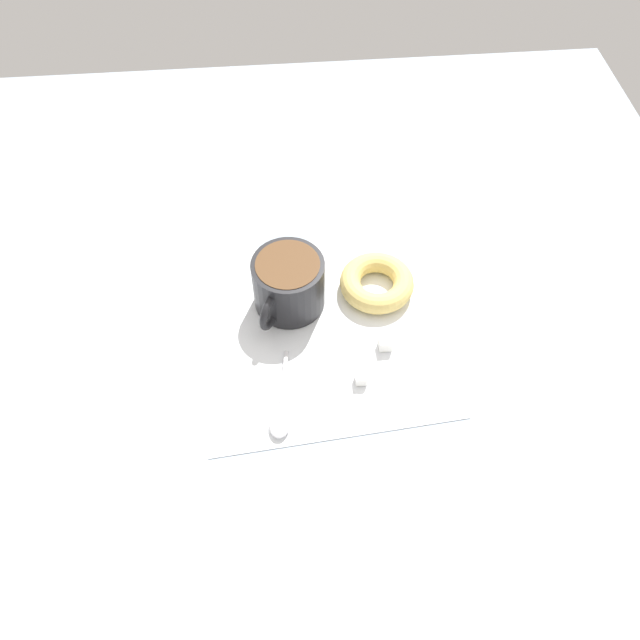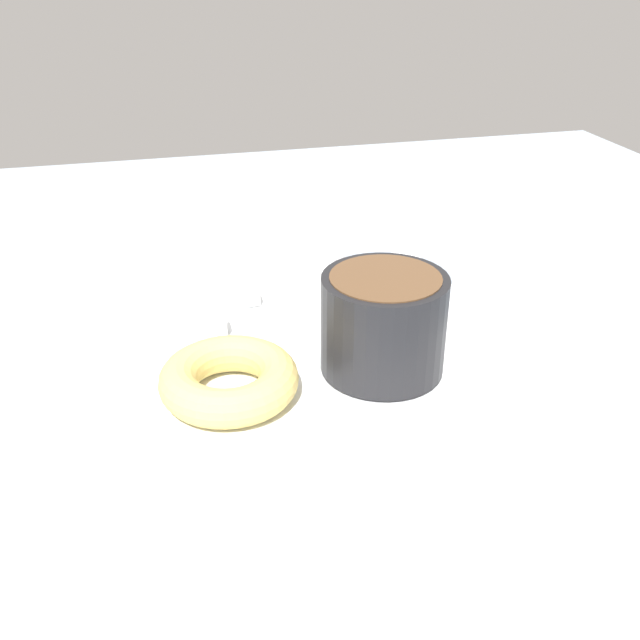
% 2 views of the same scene
% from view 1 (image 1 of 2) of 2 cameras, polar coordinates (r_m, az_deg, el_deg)
% --- Properties ---
extents(ground_plane, '(1.20, 1.20, 0.02)m').
position_cam_1_polar(ground_plane, '(0.82, -1.09, -1.06)').
color(ground_plane, '#99A8B7').
extents(napkin, '(0.33, 0.33, 0.00)m').
position_cam_1_polar(napkin, '(0.81, -0.00, -0.88)').
color(napkin, white).
rests_on(napkin, ground_plane).
extents(coffee_cup, '(0.09, 0.12, 0.08)m').
position_cam_1_polar(coffee_cup, '(0.80, -2.93, 3.37)').
color(coffee_cup, black).
rests_on(coffee_cup, napkin).
extents(donut, '(0.10, 0.10, 0.03)m').
position_cam_1_polar(donut, '(0.84, 5.22, 3.42)').
color(donut, '#E5C66B').
rests_on(donut, napkin).
extents(spoon, '(0.03, 0.12, 0.01)m').
position_cam_1_polar(spoon, '(0.74, -3.61, -8.48)').
color(spoon, silver).
rests_on(spoon, napkin).
extents(sugar_cube, '(0.02, 0.02, 0.02)m').
position_cam_1_polar(sugar_cube, '(0.79, 6.01, -2.12)').
color(sugar_cube, white).
rests_on(sugar_cube, napkin).
extents(sugar_cube_extra, '(0.01, 0.01, 0.01)m').
position_cam_1_polar(sugar_cube_extra, '(0.76, 3.77, -5.33)').
color(sugar_cube_extra, white).
rests_on(sugar_cube_extra, napkin).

